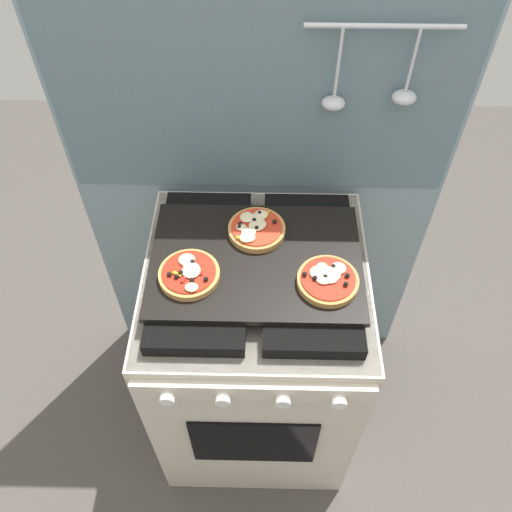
{
  "coord_description": "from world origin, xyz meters",
  "views": [
    {
      "loc": [
        0.02,
        -0.85,
        1.97
      ],
      "look_at": [
        0.0,
        0.0,
        0.93
      ],
      "focal_mm": 37.31,
      "sensor_mm": 36.0,
      "label": 1
    }
  ],
  "objects_px": {
    "pizza_center": "(255,228)",
    "baking_tray": "(256,260)",
    "pizza_right": "(328,279)",
    "pizza_left": "(189,273)",
    "stove": "(256,350)"
  },
  "relations": [
    {
      "from": "baking_tray",
      "to": "pizza_left",
      "type": "relative_size",
      "value": 3.56
    },
    {
      "from": "baking_tray",
      "to": "pizza_right",
      "type": "height_order",
      "value": "pizza_right"
    },
    {
      "from": "pizza_left",
      "to": "pizza_right",
      "type": "height_order",
      "value": "same"
    },
    {
      "from": "baking_tray",
      "to": "pizza_right",
      "type": "relative_size",
      "value": 3.56
    },
    {
      "from": "baking_tray",
      "to": "pizza_center",
      "type": "distance_m",
      "value": 0.09
    },
    {
      "from": "pizza_center",
      "to": "stove",
      "type": "bearing_deg",
      "value": -87.31
    },
    {
      "from": "baking_tray",
      "to": "pizza_left",
      "type": "bearing_deg",
      "value": -159.33
    },
    {
      "from": "baking_tray",
      "to": "pizza_right",
      "type": "bearing_deg",
      "value": -22.44
    },
    {
      "from": "pizza_center",
      "to": "pizza_right",
      "type": "bearing_deg",
      "value": -42.09
    },
    {
      "from": "baking_tray",
      "to": "stove",
      "type": "bearing_deg",
      "value": -90.0
    },
    {
      "from": "stove",
      "to": "baking_tray",
      "type": "bearing_deg",
      "value": 90.0
    },
    {
      "from": "stove",
      "to": "pizza_left",
      "type": "height_order",
      "value": "pizza_left"
    },
    {
      "from": "pizza_center",
      "to": "baking_tray",
      "type": "bearing_deg",
      "value": -87.26
    },
    {
      "from": "pizza_left",
      "to": "baking_tray",
      "type": "bearing_deg",
      "value": 20.67
    },
    {
      "from": "pizza_right",
      "to": "pizza_center",
      "type": "height_order",
      "value": "same"
    }
  ]
}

